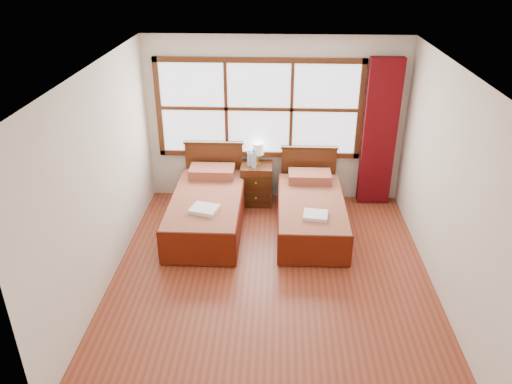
{
  "coord_description": "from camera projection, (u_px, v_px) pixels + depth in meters",
  "views": [
    {
      "loc": [
        0.04,
        -5.16,
        3.79
      ],
      "look_at": [
        -0.22,
        0.7,
        0.84
      ],
      "focal_mm": 35.0,
      "sensor_mm": 36.0,
      "label": 1
    }
  ],
  "objects": [
    {
      "name": "ceiling",
      "position": [
        275.0,
        70.0,
        5.14
      ],
      "size": [
        4.5,
        4.5,
        0.0
      ],
      "primitive_type": "plane",
      "rotation": [
        3.14,
        0.0,
        0.0
      ],
      "color": "white",
      "rests_on": "wall_back"
    },
    {
      "name": "curtain",
      "position": [
        379.0,
        133.0,
        7.6
      ],
      "size": [
        0.5,
        0.16,
        2.3
      ],
      "primitive_type": "cube",
      "color": "#61090E",
      "rests_on": "wall_back"
    },
    {
      "name": "wall_left",
      "position": [
        101.0,
        180.0,
        5.81
      ],
      "size": [
        0.0,
        4.5,
        4.5
      ],
      "primitive_type": "plane",
      "rotation": [
        1.57,
        0.0,
        1.57
      ],
      "color": "silver",
      "rests_on": "floor"
    },
    {
      "name": "bed_right",
      "position": [
        311.0,
        212.0,
        7.23
      ],
      "size": [
        0.96,
        1.98,
        0.92
      ],
      "color": "#391F0C",
      "rests_on": "floor"
    },
    {
      "name": "bottle_far",
      "position": [
        254.0,
        159.0,
        7.69
      ],
      "size": [
        0.07,
        0.07,
        0.28
      ],
      "color": "#ACCBDD",
      "rests_on": "nightstand"
    },
    {
      "name": "towels_right",
      "position": [
        316.0,
        215.0,
        6.66
      ],
      "size": [
        0.35,
        0.32,
        0.05
      ],
      "rotation": [
        0.0,
        0.0,
        -0.12
      ],
      "color": "white",
      "rests_on": "bed_right"
    },
    {
      "name": "towels_left",
      "position": [
        204.0,
        209.0,
        6.74
      ],
      "size": [
        0.42,
        0.39,
        0.05
      ],
      "rotation": [
        0.0,
        0.0,
        -0.27
      ],
      "color": "white",
      "rests_on": "bed_left"
    },
    {
      "name": "nightstand",
      "position": [
        256.0,
        184.0,
        7.96
      ],
      "size": [
        0.49,
        0.48,
        0.65
      ],
      "color": "#4E2611",
      "rests_on": "floor"
    },
    {
      "name": "floor",
      "position": [
        271.0,
        276.0,
        6.31
      ],
      "size": [
        4.5,
        4.5,
        0.0
      ],
      "primitive_type": "plane",
      "color": "brown",
      "rests_on": "ground"
    },
    {
      "name": "lamp",
      "position": [
        258.0,
        149.0,
        7.73
      ],
      "size": [
        0.18,
        0.18,
        0.35
      ],
      "color": "gold",
      "rests_on": "nightstand"
    },
    {
      "name": "bottle_near",
      "position": [
        249.0,
        159.0,
        7.75
      ],
      "size": [
        0.06,
        0.06,
        0.24
      ],
      "color": "#ACCBDD",
      "rests_on": "nightstand"
    },
    {
      "name": "window",
      "position": [
        259.0,
        109.0,
        7.62
      ],
      "size": [
        3.16,
        0.06,
        1.56
      ],
      "color": "white",
      "rests_on": "wall_back"
    },
    {
      "name": "wall_right",
      "position": [
        449.0,
        187.0,
        5.65
      ],
      "size": [
        0.0,
        4.5,
        4.5
      ],
      "primitive_type": "plane",
      "rotation": [
        1.57,
        0.0,
        -1.57
      ],
      "color": "silver",
      "rests_on": "floor"
    },
    {
      "name": "bed_left",
      "position": [
        207.0,
        208.0,
        7.28
      ],
      "size": [
        1.01,
        2.03,
        0.98
      ],
      "color": "#391F0C",
      "rests_on": "floor"
    },
    {
      "name": "wall_back",
      "position": [
        275.0,
        121.0,
        7.74
      ],
      "size": [
        4.0,
        0.0,
        4.0
      ],
      "primitive_type": "plane",
      "rotation": [
        1.57,
        0.0,
        0.0
      ],
      "color": "silver",
      "rests_on": "floor"
    }
  ]
}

